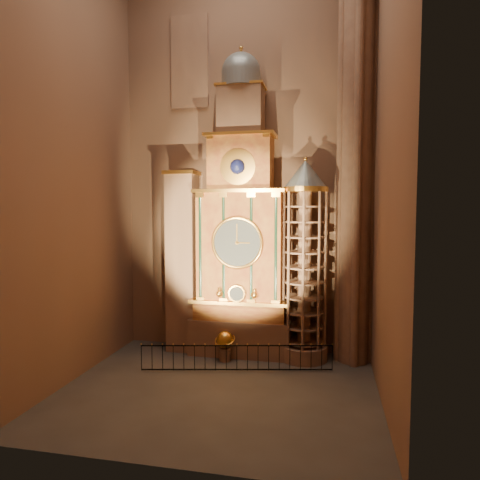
% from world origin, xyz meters
% --- Properties ---
extents(floor, '(14.00, 14.00, 0.00)m').
position_xyz_m(floor, '(0.00, 0.00, 0.00)').
color(floor, '#383330').
rests_on(floor, ground).
extents(wall_back, '(22.00, 0.00, 22.00)m').
position_xyz_m(wall_back, '(0.00, 6.00, 11.00)').
color(wall_back, '#8D634C').
rests_on(wall_back, floor).
extents(wall_left, '(0.00, 22.00, 22.00)m').
position_xyz_m(wall_left, '(-7.00, 0.00, 11.00)').
color(wall_left, '#8D634C').
rests_on(wall_left, floor).
extents(wall_right, '(0.00, 22.00, 22.00)m').
position_xyz_m(wall_right, '(7.00, 0.00, 11.00)').
color(wall_right, '#8D634C').
rests_on(wall_right, floor).
extents(astronomical_clock, '(5.60, 2.41, 16.70)m').
position_xyz_m(astronomical_clock, '(0.00, 4.96, 6.68)').
color(astronomical_clock, '#8C634C').
rests_on(astronomical_clock, floor).
extents(portrait_tower, '(1.80, 1.60, 10.20)m').
position_xyz_m(portrait_tower, '(-3.40, 4.98, 5.15)').
color(portrait_tower, '#8C634C').
rests_on(portrait_tower, floor).
extents(stair_turret, '(2.50, 2.50, 10.80)m').
position_xyz_m(stair_turret, '(3.50, 4.70, 5.27)').
color(stair_turret, '#8C634C').
rests_on(stair_turret, floor).
extents(gothic_pier, '(2.04, 2.04, 22.00)m').
position_xyz_m(gothic_pier, '(6.10, 5.00, 11.00)').
color(gothic_pier, '#8C634C').
rests_on(gothic_pier, floor).
extents(stained_glass_window, '(2.20, 0.14, 5.20)m').
position_xyz_m(stained_glass_window, '(-3.20, 5.92, 16.50)').
color(stained_glass_window, navy).
rests_on(stained_glass_window, wall_back).
extents(celestial_globe, '(1.30, 1.26, 1.60)m').
position_xyz_m(celestial_globe, '(-0.59, 3.60, 0.96)').
color(celestial_globe, '#8C634C').
rests_on(celestial_globe, floor).
extents(iron_railing, '(9.29, 1.97, 1.29)m').
position_xyz_m(iron_railing, '(0.36, 2.21, 0.70)').
color(iron_railing, black).
rests_on(iron_railing, floor).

